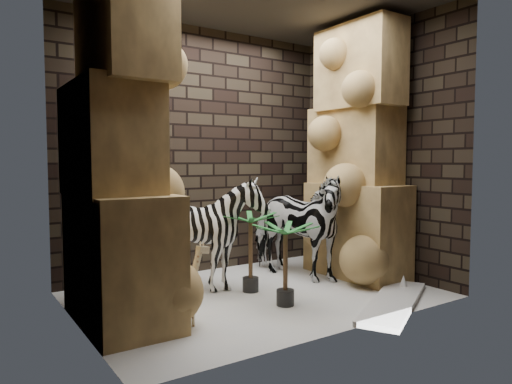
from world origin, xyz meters
TOP-DOWN VIEW (x-y plane):
  - floor at (0.00, 0.00)m, footprint 3.50×3.50m
  - wall_back at (0.00, 1.25)m, footprint 3.50×0.00m
  - wall_front at (0.00, -1.25)m, footprint 3.50×0.00m
  - wall_left at (-1.75, 0.00)m, footprint 0.00×3.00m
  - wall_right at (1.75, 0.00)m, footprint 0.00×3.00m
  - rock_pillar_left at (-1.40, 0.00)m, footprint 0.68×1.30m
  - rock_pillar_right at (1.42, 0.00)m, footprint 0.58×1.25m
  - zebra_right at (0.73, 0.32)m, footprint 0.93×1.35m
  - zebra_left at (-0.33, 0.43)m, footprint 1.17×1.36m
  - giraffe_toy at (-1.05, -0.46)m, footprint 0.38×0.22m
  - palm_front at (0.01, 0.13)m, footprint 0.36×0.36m
  - palm_back at (0.03, -0.44)m, footprint 0.36×0.36m
  - surfboard at (0.89, -1.01)m, footprint 1.52×1.08m

SIDE VIEW (x-z plane):
  - floor at x=0.00m, z-range 0.00..0.00m
  - surfboard at x=0.89m, z-range 0.00..0.05m
  - giraffe_toy at x=-1.05m, z-range 0.00..0.71m
  - palm_back at x=0.03m, z-range 0.00..0.79m
  - palm_front at x=0.01m, z-range 0.00..0.85m
  - zebra_left at x=-0.33m, z-range 0.00..1.10m
  - zebra_right at x=0.73m, z-range 0.00..1.45m
  - wall_back at x=0.00m, z-range -0.25..3.25m
  - wall_front at x=0.00m, z-range -0.25..3.25m
  - wall_left at x=-1.75m, z-range 0.00..3.00m
  - wall_right at x=1.75m, z-range 0.00..3.00m
  - rock_pillar_left at x=-1.40m, z-range 0.00..3.00m
  - rock_pillar_right at x=1.42m, z-range 0.00..3.00m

